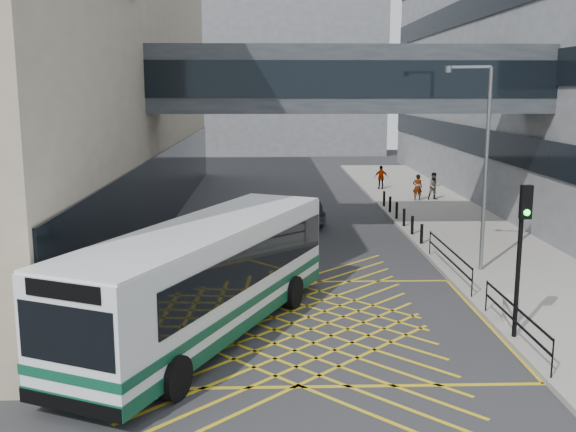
{
  "coord_description": "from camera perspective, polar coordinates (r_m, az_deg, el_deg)",
  "views": [
    {
      "loc": [
        -0.71,
        -19.65,
        7.06
      ],
      "look_at": [
        0.0,
        4.0,
        2.6
      ],
      "focal_mm": 42.0,
      "sensor_mm": 36.0,
      "label": 1
    }
  ],
  "objects": [
    {
      "name": "bollards",
      "position": [
        35.92,
        9.48,
        0.18
      ],
      "size": [
        0.14,
        10.14,
        0.9
      ],
      "color": "black",
      "rests_on": "pavement"
    },
    {
      "name": "box_junction",
      "position": [
        20.89,
        0.33,
        -9.07
      ],
      "size": [
        12.0,
        9.0,
        0.01
      ],
      "color": "gold",
      "rests_on": "ground"
    },
    {
      "name": "pedestrian_a",
      "position": [
        43.23,
        10.9,
        2.4
      ],
      "size": [
        0.69,
        0.52,
        1.65
      ],
      "primitive_type": "imported",
      "rotation": [
        0.0,
        0.0,
        3.06
      ],
      "color": "gray",
      "rests_on": "pavement"
    },
    {
      "name": "traffic_light",
      "position": [
        19.55,
        19.19,
        -1.9
      ],
      "size": [
        0.31,
        0.5,
        4.37
      ],
      "rotation": [
        0.0,
        0.0,
        0.01
      ],
      "color": "black",
      "rests_on": "pavement"
    },
    {
      "name": "pedestrian_c",
      "position": [
        47.78,
        7.89,
        3.26
      ],
      "size": [
        0.97,
        0.48,
        1.63
      ],
      "primitive_type": "imported",
      "rotation": [
        0.0,
        0.0,
        3.16
      ],
      "color": "gray",
      "rests_on": "pavement"
    },
    {
      "name": "street_lamp",
      "position": [
        26.56,
        16.08,
        4.91
      ],
      "size": [
        1.71,
        0.84,
        7.77
      ],
      "rotation": [
        0.0,
        0.0,
        -0.38
      ],
      "color": "slate",
      "rests_on": "pavement"
    },
    {
      "name": "kerb_railings",
      "position": [
        23.33,
        15.51,
        -5.09
      ],
      "size": [
        0.05,
        12.54,
        1.0
      ],
      "color": "black",
      "rests_on": "pavement"
    },
    {
      "name": "ground",
      "position": [
        20.89,
        0.33,
        -9.08
      ],
      "size": [
        120.0,
        120.0,
        0.0
      ],
      "primitive_type": "plane",
      "color": "#333335"
    },
    {
      "name": "car_silver",
      "position": [
        33.98,
        0.74,
        -0.01
      ],
      "size": [
        3.65,
        5.32,
        1.53
      ],
      "primitive_type": "imported",
      "rotation": [
        0.0,
        0.0,
        2.78
      ],
      "color": "#A1A2A9",
      "rests_on": "ground"
    },
    {
      "name": "pavement",
      "position": [
        36.65,
        13.68,
        -0.61
      ],
      "size": [
        6.0,
        54.0,
        0.16
      ],
      "primitive_type": "cube",
      "color": "#9A948B",
      "rests_on": "ground"
    },
    {
      "name": "car_white",
      "position": [
        17.4,
        -14.46,
        -11.13
      ],
      "size": [
        3.28,
        4.75,
        1.4
      ],
      "primitive_type": "imported",
      "rotation": [
        0.0,
        0.0,
        3.52
      ],
      "color": "silver",
      "rests_on": "ground"
    },
    {
      "name": "building_far",
      "position": [
        79.68,
        -2.7,
        12.06
      ],
      "size": [
        28.0,
        16.0,
        18.0
      ],
      "primitive_type": "cube",
      "color": "slate",
      "rests_on": "ground"
    },
    {
      "name": "pedestrian_b",
      "position": [
        43.67,
        12.28,
        2.48
      ],
      "size": [
        0.86,
        0.53,
        1.72
      ],
      "primitive_type": "imported",
      "rotation": [
        0.0,
        0.0,
        0.05
      ],
      "color": "gray",
      "rests_on": "pavement"
    },
    {
      "name": "litter_bin",
      "position": [
        21.48,
        18.34,
        -7.48
      ],
      "size": [
        0.47,
        0.47,
        0.82
      ],
      "primitive_type": "cylinder",
      "color": "#ADA89E",
      "rests_on": "pavement"
    },
    {
      "name": "bus",
      "position": [
        19.55,
        -6.81,
        -5.1
      ],
      "size": [
        7.28,
        11.83,
        3.3
      ],
      "rotation": [
        0.0,
        0.0,
        -0.42
      ],
      "color": "white",
      "rests_on": "ground"
    },
    {
      "name": "car_dark",
      "position": [
        35.75,
        1.56,
        0.35
      ],
      "size": [
        1.86,
        4.27,
        1.31
      ],
      "primitive_type": "imported",
      "rotation": [
        0.0,
        0.0,
        3.2
      ],
      "color": "black",
      "rests_on": "ground"
    },
    {
      "name": "skybridge",
      "position": [
        31.87,
        5.07,
        11.43
      ],
      "size": [
        20.0,
        4.1,
        3.0
      ],
      "color": "#343A3F",
      "rests_on": "ground"
    }
  ]
}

